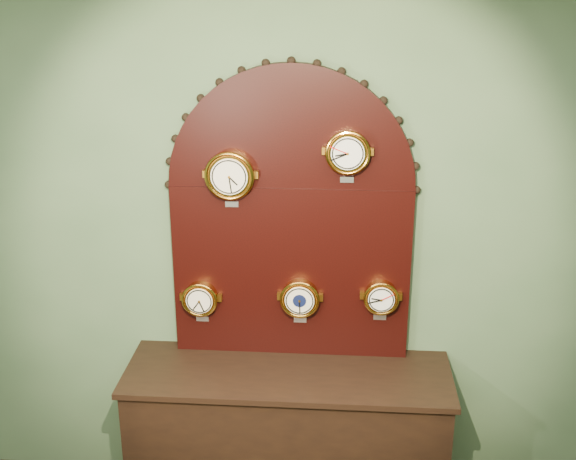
# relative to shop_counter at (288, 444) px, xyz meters

# --- Properties ---
(wall_back) EXTENTS (4.00, 0.00, 4.00)m
(wall_back) POSITION_rel_shop_counter_xyz_m (0.00, 0.27, 1.00)
(wall_back) COLOR #4E6B49
(wall_back) RESTS_ON ground
(shop_counter) EXTENTS (1.60, 0.50, 0.80)m
(shop_counter) POSITION_rel_shop_counter_xyz_m (0.00, 0.00, 0.00)
(shop_counter) COLOR black
(shop_counter) RESTS_ON ground_plane
(display_board) EXTENTS (1.26, 0.06, 1.53)m
(display_board) POSITION_rel_shop_counter_xyz_m (0.00, 0.22, 1.23)
(display_board) COLOR black
(display_board) RESTS_ON shop_counter
(roman_clock) EXTENTS (0.24, 0.08, 0.29)m
(roman_clock) POSITION_rel_shop_counter_xyz_m (-0.29, 0.15, 1.40)
(roman_clock) COLOR #C6832A
(roman_clock) RESTS_ON display_board
(arabic_clock) EXTENTS (0.21, 0.08, 0.26)m
(arabic_clock) POSITION_rel_shop_counter_xyz_m (0.27, 0.15, 1.53)
(arabic_clock) COLOR #C6832A
(arabic_clock) RESTS_ON display_board
(hygrometer) EXTENTS (0.18, 0.08, 0.24)m
(hygrometer) POSITION_rel_shop_counter_xyz_m (-0.46, 0.15, 0.75)
(hygrometer) COLOR #C6832A
(hygrometer) RESTS_ON display_board
(barometer) EXTENTS (0.20, 0.08, 0.25)m
(barometer) POSITION_rel_shop_counter_xyz_m (0.05, 0.15, 0.77)
(barometer) COLOR #C6832A
(barometer) RESTS_ON display_board
(tide_clock) EXTENTS (0.18, 0.08, 0.23)m
(tide_clock) POSITION_rel_shop_counter_xyz_m (0.46, 0.15, 0.79)
(tide_clock) COLOR #C6832A
(tide_clock) RESTS_ON display_board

